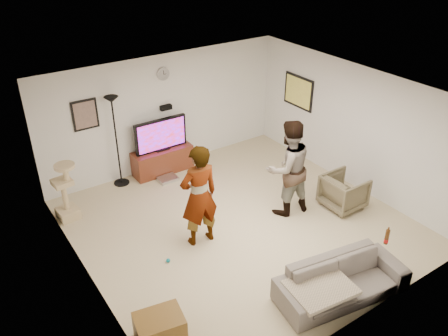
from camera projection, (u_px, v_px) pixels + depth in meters
floor at (239, 224)px, 8.45m from camera, size 5.50×5.50×0.02m
ceiling at (242, 93)px, 7.22m from camera, size 5.50×5.50×0.02m
wall_back at (165, 112)px, 9.82m from camera, size 5.50×0.04×2.50m
wall_front at (368, 250)px, 5.85m from camera, size 5.50×0.04×2.50m
wall_left at (83, 217)px, 6.49m from camera, size 0.04×5.50×2.50m
wall_right at (353, 127)px, 9.18m from camera, size 0.04×5.50×2.50m
wall_clock at (163, 74)px, 9.38m from camera, size 0.26×0.04×0.26m
wall_speaker at (166, 107)px, 9.71m from camera, size 0.25×0.10×0.10m
picture_back at (85, 115)px, 8.80m from camera, size 0.42×0.03×0.52m
picture_right at (298, 92)px, 10.20m from camera, size 0.03×0.78×0.62m
tv_stand at (163, 160)px, 10.00m from camera, size 1.31×0.45×0.54m
console_box at (168, 179)px, 9.78m from camera, size 0.40×0.30×0.07m
tv at (161, 135)px, 9.70m from camera, size 1.16×0.08×0.69m
tv_screen at (162, 135)px, 9.66m from camera, size 1.07×0.01×0.61m
floor_lamp at (117, 142)px, 9.22m from camera, size 0.32×0.32×1.92m
cat_tree at (64, 192)px, 8.34m from camera, size 0.40×0.40×1.13m
person_left at (199, 196)px, 7.57m from camera, size 0.69×0.48×1.83m
person_right at (288, 168)px, 8.37m from camera, size 0.97×0.80×1.85m
sofa at (342, 281)px, 6.74m from camera, size 2.06×1.08×0.57m
throw_blanket at (321, 288)px, 6.48m from camera, size 0.98×0.80×0.06m
beer_bottle at (387, 237)px, 6.98m from camera, size 0.06×0.06×0.25m
armchair at (344, 192)px, 8.78m from camera, size 0.74×0.72×0.66m
side_table at (160, 329)px, 6.07m from camera, size 0.70×0.57×0.42m
toy_ball at (168, 260)px, 7.51m from camera, size 0.07×0.07×0.07m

